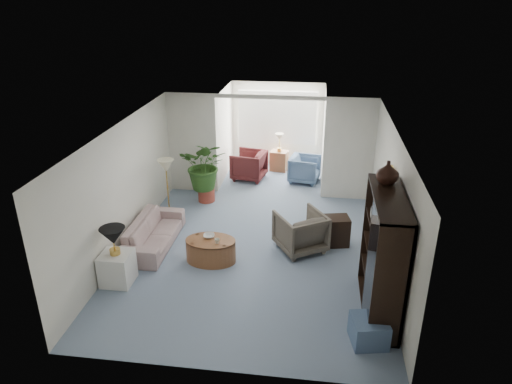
# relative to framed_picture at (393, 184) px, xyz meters

# --- Properties ---
(floor) EXTENTS (6.00, 6.00, 0.00)m
(floor) POSITION_rel_framed_picture_xyz_m (-2.46, 0.10, -1.70)
(floor) COLOR #8596B0
(floor) RESTS_ON ground
(sunroom_floor) EXTENTS (2.60, 2.60, 0.00)m
(sunroom_floor) POSITION_rel_framed_picture_xyz_m (-2.46, 4.20, -1.70)
(sunroom_floor) COLOR #8596B0
(sunroom_floor) RESTS_ON ground
(back_pier_left) EXTENTS (1.20, 0.12, 2.50)m
(back_pier_left) POSITION_rel_framed_picture_xyz_m (-4.36, 3.10, -0.45)
(back_pier_left) COLOR white
(back_pier_left) RESTS_ON ground
(back_pier_right) EXTENTS (1.20, 0.12, 2.50)m
(back_pier_right) POSITION_rel_framed_picture_xyz_m (-0.56, 3.10, -0.45)
(back_pier_right) COLOR white
(back_pier_right) RESTS_ON ground
(back_header) EXTENTS (2.60, 0.12, 0.10)m
(back_header) POSITION_rel_framed_picture_xyz_m (-2.46, 3.10, 0.75)
(back_header) COLOR white
(back_header) RESTS_ON back_pier_left
(window_pane) EXTENTS (2.20, 0.02, 1.50)m
(window_pane) POSITION_rel_framed_picture_xyz_m (-2.46, 5.28, -0.30)
(window_pane) COLOR white
(window_blinds) EXTENTS (2.20, 0.02, 1.50)m
(window_blinds) POSITION_rel_framed_picture_xyz_m (-2.46, 5.25, -0.30)
(window_blinds) COLOR white
(framed_picture) EXTENTS (0.04, 0.50, 0.40)m
(framed_picture) POSITION_rel_framed_picture_xyz_m (0.00, 0.00, 0.00)
(framed_picture) COLOR #C1B89A
(sofa) EXTENTS (0.76, 1.92, 0.56)m
(sofa) POSITION_rel_framed_picture_xyz_m (-4.47, 0.28, -1.42)
(sofa) COLOR #B9AB9D
(sofa) RESTS_ON ground
(end_table) EXTENTS (0.52, 0.52, 0.57)m
(end_table) POSITION_rel_framed_picture_xyz_m (-4.67, -1.07, -1.41)
(end_table) COLOR white
(end_table) RESTS_ON ground
(table_lamp) EXTENTS (0.44, 0.44, 0.30)m
(table_lamp) POSITION_rel_framed_picture_xyz_m (-4.67, -1.07, -0.78)
(table_lamp) COLOR black
(table_lamp) RESTS_ON end_table
(floor_lamp) EXTENTS (0.36, 0.36, 0.28)m
(floor_lamp) POSITION_rel_framed_picture_xyz_m (-4.53, 1.50, -0.45)
(floor_lamp) COLOR beige
(floor_lamp) RESTS_ON ground
(coffee_table) EXTENTS (1.07, 1.07, 0.45)m
(coffee_table) POSITION_rel_framed_picture_xyz_m (-3.21, -0.16, -1.47)
(coffee_table) COLOR brown
(coffee_table) RESTS_ON ground
(coffee_bowl) EXTENTS (0.24, 0.24, 0.05)m
(coffee_bowl) POSITION_rel_framed_picture_xyz_m (-3.26, -0.06, -1.22)
(coffee_bowl) COLOR silver
(coffee_bowl) RESTS_ON coffee_table
(coffee_cup) EXTENTS (0.11, 0.11, 0.09)m
(coffee_cup) POSITION_rel_framed_picture_xyz_m (-3.06, -0.26, -1.21)
(coffee_cup) COLOR beige
(coffee_cup) RESTS_ON coffee_table
(wingback_chair) EXTENTS (1.18, 1.19, 0.79)m
(wingback_chair) POSITION_rel_framed_picture_xyz_m (-1.55, 0.50, -1.30)
(wingback_chair) COLOR #665D50
(wingback_chair) RESTS_ON ground
(side_table_dark) EXTENTS (0.57, 0.49, 0.60)m
(side_table_dark) POSITION_rel_framed_picture_xyz_m (-0.85, 0.80, -1.40)
(side_table_dark) COLOR black
(side_table_dark) RESTS_ON ground
(entertainment_cabinet) EXTENTS (0.48, 1.80, 2.00)m
(entertainment_cabinet) POSITION_rel_framed_picture_xyz_m (-0.23, -1.24, -0.70)
(entertainment_cabinet) COLOR black
(entertainment_cabinet) RESTS_ON ground
(cabinet_urn) EXTENTS (0.35, 0.35, 0.36)m
(cabinet_urn) POSITION_rel_framed_picture_xyz_m (-0.23, -0.74, 0.48)
(cabinet_urn) COLOR black
(cabinet_urn) RESTS_ON entertainment_cabinet
(ottoman) EXTENTS (0.59, 0.59, 0.40)m
(ottoman) POSITION_rel_framed_picture_xyz_m (-0.44, -2.04, -1.50)
(ottoman) COLOR slate
(ottoman) RESTS_ON ground
(plant_pot) EXTENTS (0.40, 0.40, 0.32)m
(plant_pot) POSITION_rel_framed_picture_xyz_m (-3.91, 2.51, -1.54)
(plant_pot) COLOR #9F3D2E
(plant_pot) RESTS_ON ground
(house_plant) EXTENTS (1.10, 0.95, 1.22)m
(house_plant) POSITION_rel_framed_picture_xyz_m (-3.91, 2.51, -0.77)
(house_plant) COLOR #2B531C
(house_plant) RESTS_ON plant_pot
(sunroom_chair_blue) EXTENTS (0.89, 0.88, 0.70)m
(sunroom_chair_blue) POSITION_rel_framed_picture_xyz_m (-1.60, 4.07, -1.35)
(sunroom_chair_blue) COLOR slate
(sunroom_chair_blue) RESTS_ON ground
(sunroom_chair_maroon) EXTENTS (0.99, 0.97, 0.77)m
(sunroom_chair_maroon) POSITION_rel_framed_picture_xyz_m (-3.10, 4.07, -1.31)
(sunroom_chair_maroon) COLOR #541C22
(sunroom_chair_maroon) RESTS_ON ground
(sunroom_table) EXTENTS (0.52, 0.44, 0.57)m
(sunroom_table) POSITION_rel_framed_picture_xyz_m (-2.35, 4.82, -1.42)
(sunroom_table) COLOR brown
(sunroom_table) RESTS_ON ground
(shelf_clutter) EXTENTS (0.30, 1.08, 1.06)m
(shelf_clutter) POSITION_rel_framed_picture_xyz_m (-0.28, -1.44, -0.46)
(shelf_clutter) COLOR #332B27
(shelf_clutter) RESTS_ON entertainment_cabinet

